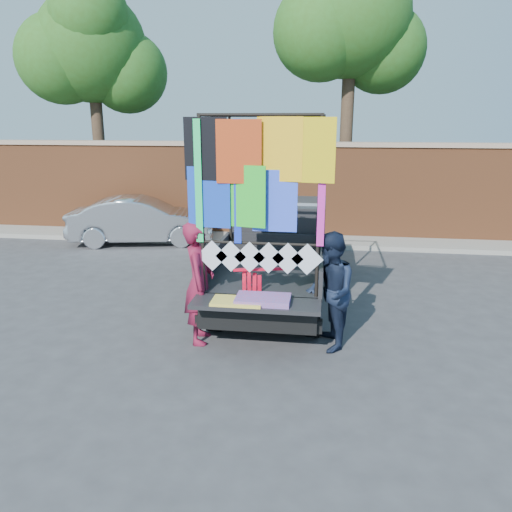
# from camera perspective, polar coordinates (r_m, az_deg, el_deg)

# --- Properties ---
(ground) EXTENTS (90.00, 90.00, 0.00)m
(ground) POSITION_cam_1_polar(r_m,az_deg,el_deg) (7.44, 3.36, -10.10)
(ground) COLOR #38383A
(ground) RESTS_ON ground
(brick_wall) EXTENTS (30.00, 0.45, 2.61)m
(brick_wall) POSITION_cam_1_polar(r_m,az_deg,el_deg) (13.83, 5.95, 7.53)
(brick_wall) COLOR brown
(brick_wall) RESTS_ON ground
(curb) EXTENTS (30.00, 1.20, 0.12)m
(curb) POSITION_cam_1_polar(r_m,az_deg,el_deg) (13.38, 5.67, 1.75)
(curb) COLOR gray
(curb) RESTS_ON ground
(tree_left) EXTENTS (4.20, 3.30, 7.05)m
(tree_left) POSITION_cam_1_polar(r_m,az_deg,el_deg) (16.50, -18.34, 21.34)
(tree_left) COLOR #38281C
(tree_left) RESTS_ON ground
(tree_mid) EXTENTS (4.20, 3.30, 7.73)m
(tree_mid) POSITION_cam_1_polar(r_m,az_deg,el_deg) (15.03, 10.94, 24.71)
(tree_mid) COLOR #38281C
(tree_mid) RESTS_ON ground
(pickup_truck) EXTENTS (2.07, 5.20, 3.27)m
(pickup_truck) POSITION_cam_1_polar(r_m,az_deg,el_deg) (9.50, 2.45, 0.91)
(pickup_truck) COLOR black
(pickup_truck) RESTS_ON ground
(sedan) EXTENTS (3.91, 2.03, 1.23)m
(sedan) POSITION_cam_1_polar(r_m,az_deg,el_deg) (13.54, -12.93, 3.99)
(sedan) COLOR silver
(sedan) RESTS_ON ground
(woman) EXTENTS (0.52, 0.71, 1.81)m
(woman) POSITION_cam_1_polar(r_m,az_deg,el_deg) (7.29, -6.50, -3.04)
(woman) COLOR maroon
(woman) RESTS_ON ground
(man) EXTENTS (0.80, 0.94, 1.70)m
(man) POSITION_cam_1_polar(r_m,az_deg,el_deg) (7.11, 8.40, -4.06)
(man) COLOR #141E33
(man) RESTS_ON ground
(streamer_bundle) EXTENTS (0.85, 0.25, 0.60)m
(streamer_bundle) POSITION_cam_1_polar(r_m,az_deg,el_deg) (7.11, 0.08, -2.85)
(streamer_bundle) COLOR red
(streamer_bundle) RESTS_ON ground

